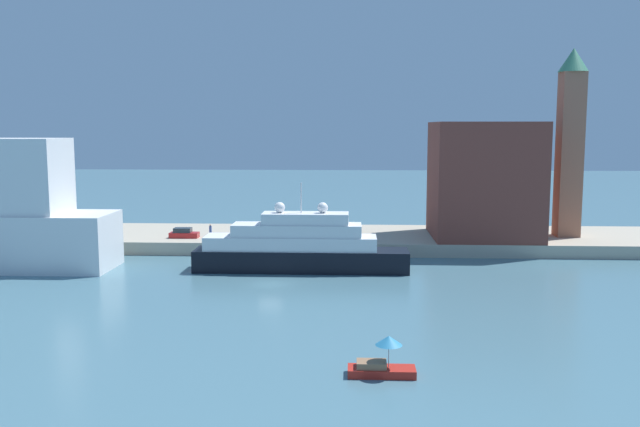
% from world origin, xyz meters
% --- Properties ---
extents(ground, '(400.00, 400.00, 0.00)m').
position_xyz_m(ground, '(0.00, 0.00, 0.00)').
color(ground, slate).
extents(quay_dock, '(110.00, 18.19, 1.74)m').
position_xyz_m(quay_dock, '(0.00, 25.09, 0.87)').
color(quay_dock, '#ADA38E').
rests_on(quay_dock, ground).
extents(large_yacht, '(25.41, 4.71, 10.50)m').
position_xyz_m(large_yacht, '(2.51, 7.23, 2.78)').
color(large_yacht, black).
rests_on(large_yacht, ground).
extents(small_motorboat, '(4.66, 1.85, 2.83)m').
position_xyz_m(small_motorboat, '(10.99, -27.11, 0.98)').
color(small_motorboat, '#B22319').
rests_on(small_motorboat, ground).
extents(work_barge, '(4.88, 1.80, 0.80)m').
position_xyz_m(work_barge, '(-23.90, 11.89, 0.40)').
color(work_barge, olive).
rests_on(work_barge, ground).
extents(harbor_building, '(14.28, 14.16, 15.97)m').
position_xyz_m(harbor_building, '(27.18, 23.21, 9.72)').
color(harbor_building, brown).
rests_on(harbor_building, quay_dock).
extents(bell_tower, '(4.07, 4.07, 26.01)m').
position_xyz_m(bell_tower, '(39.04, 24.29, 15.64)').
color(bell_tower, '#9E664C').
rests_on(bell_tower, quay_dock).
extents(parked_car, '(3.97, 1.74, 1.38)m').
position_xyz_m(parked_car, '(-14.50, 20.23, 2.33)').
color(parked_car, '#B21E1E').
rests_on(parked_car, quay_dock).
extents(person_figure, '(0.36, 0.36, 1.71)m').
position_xyz_m(person_figure, '(-11.05, 21.62, 2.53)').
color(person_figure, '#334C8C').
rests_on(person_figure, quay_dock).
extents(mooring_bollard, '(0.51, 0.51, 0.85)m').
position_xyz_m(mooring_bollard, '(6.01, 17.22, 2.16)').
color(mooring_bollard, black).
rests_on(mooring_bollard, quay_dock).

